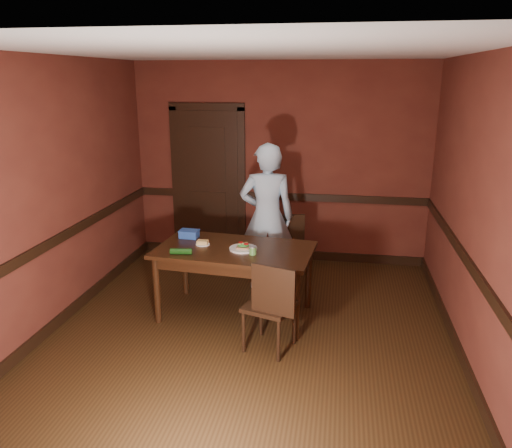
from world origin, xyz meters
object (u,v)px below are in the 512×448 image
(chair_near, at_px, (270,304))
(sauce_jar, at_px, (253,250))
(person, at_px, (267,217))
(sandwich_plate, at_px, (243,248))
(cheese_saucer, at_px, (203,243))
(chair_far, at_px, (282,253))
(food_tub, at_px, (189,234))
(dining_table, at_px, (235,282))

(chair_near, height_order, sauce_jar, chair_near)
(person, xyz_separation_m, sandwich_plate, (-0.12, -0.83, -0.10))
(cheese_saucer, bearing_deg, chair_far, 44.71)
(sauce_jar, distance_m, food_tub, 0.90)
(cheese_saucer, height_order, food_tub, food_tub)
(chair_far, distance_m, person, 0.48)
(dining_table, distance_m, sauce_jar, 0.51)
(food_tub, bearing_deg, person, 38.41)
(person, height_order, cheese_saucer, person)
(chair_near, height_order, food_tub, chair_near)
(dining_table, distance_m, person, 0.98)
(chair_far, xyz_separation_m, food_tub, (-0.98, -0.55, 0.37))
(person, relative_size, cheese_saucer, 11.55)
(sandwich_plate, bearing_deg, person, 81.64)
(sandwich_plate, bearing_deg, food_tub, 157.11)
(chair_far, bearing_deg, food_tub, -167.76)
(cheese_saucer, bearing_deg, chair_near, -39.47)
(chair_near, relative_size, food_tub, 4.09)
(dining_table, bearing_deg, food_tub, 160.92)
(chair_near, relative_size, sandwich_plate, 3.11)
(food_tub, bearing_deg, cheese_saucer, -40.49)
(sandwich_plate, xyz_separation_m, sauce_jar, (0.12, -0.13, 0.02))
(chair_near, height_order, sandwich_plate, chair_near)
(sandwich_plate, height_order, sauce_jar, sauce_jar)
(person, xyz_separation_m, cheese_saucer, (-0.58, -0.76, -0.10))
(sandwich_plate, distance_m, cheese_saucer, 0.46)
(cheese_saucer, bearing_deg, food_tub, 135.93)
(food_tub, bearing_deg, chair_near, -36.89)
(dining_table, xyz_separation_m, sandwich_plate, (0.10, -0.03, 0.40))
(sandwich_plate, distance_m, food_tub, 0.73)
(chair_far, relative_size, cheese_saucer, 5.73)
(chair_near, bearing_deg, sandwich_plate, -40.94)
(cheese_saucer, bearing_deg, dining_table, -8.13)
(chair_far, distance_m, sandwich_plate, 0.95)
(cheese_saucer, bearing_deg, sandwich_plate, -9.59)
(chair_far, bearing_deg, sauce_jar, -117.79)
(chair_far, height_order, cheese_saucer, chair_far)
(chair_far, height_order, food_tub, chair_far)
(dining_table, height_order, sandwich_plate, sandwich_plate)
(person, relative_size, sauce_jar, 19.74)
(chair_near, distance_m, sauce_jar, 0.64)
(chair_far, relative_size, food_tub, 3.99)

